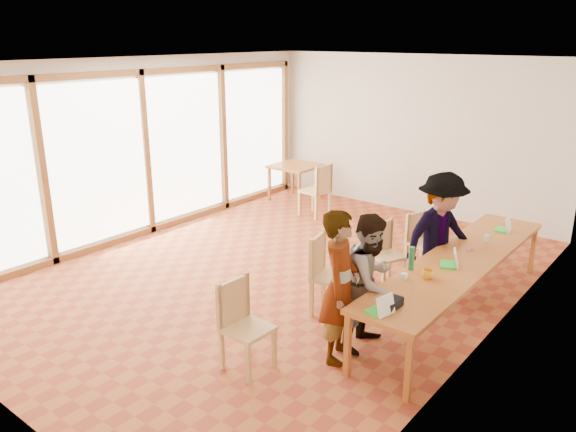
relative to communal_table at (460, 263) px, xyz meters
name	(u,v)px	position (x,y,z in m)	size (l,w,h in m)	color
ground	(281,274)	(-2.50, -0.37, -0.70)	(8.00, 8.00, 0.00)	#A45327
wall_back	(413,135)	(-2.50, 3.63, 0.80)	(6.00, 0.10, 3.00)	beige
wall_right	(498,215)	(0.50, -0.37, 0.80)	(0.10, 8.00, 3.00)	beige
window_wall	(145,148)	(-5.46, -0.37, 0.80)	(0.10, 8.00, 3.00)	white
ceiling	(280,60)	(-2.50, -0.37, 2.32)	(6.00, 8.00, 0.04)	white
communal_table	(460,263)	(0.00, 0.00, 0.00)	(0.80, 4.00, 0.75)	#AD5B26
side_table	(296,169)	(-4.71, 2.83, -0.03)	(0.90, 0.90, 0.75)	#AD5B26
chair_near	(240,315)	(-1.32, -2.46, -0.12)	(0.46, 0.46, 0.51)	tan
chair_mid	(325,266)	(-1.34, -0.92, -0.09)	(0.57, 0.57, 0.53)	tan
chair_far	(384,246)	(-1.21, 0.32, -0.16)	(0.54, 0.54, 0.47)	tan
chair_empty	(419,235)	(-1.04, 1.08, -0.18)	(0.49, 0.49, 0.45)	tan
chair_spare	(319,185)	(-3.65, 2.19, -0.08)	(0.51, 0.51, 0.54)	tan
person_near	(340,287)	(-0.60, -1.70, 0.13)	(0.61, 0.40, 1.66)	gray
person_mid	(371,281)	(-0.49, -1.27, 0.07)	(0.75, 0.58, 1.54)	gray
person_far	(440,237)	(-0.40, 0.31, 0.15)	(1.10, 0.63, 1.70)	gray
laptop_near	(382,308)	(-0.05, -1.81, 0.10)	(0.25, 0.27, 0.20)	#2BDB37
laptop_mid	(452,262)	(0.01, -0.27, 0.10)	(0.28, 0.29, 0.20)	#2BDB37
laptop_far	(505,227)	(0.08, 1.36, 0.10)	(0.22, 0.25, 0.19)	#2BDB37
yellow_mug	(428,274)	(-0.06, -0.78, 0.10)	(0.13, 0.13, 0.11)	#F2A714
green_bottle	(411,258)	(-0.32, -0.67, 0.19)	(0.07, 0.07, 0.28)	#1B6337
clear_glass	(487,238)	(0.03, 0.81, 0.09)	(0.07, 0.07, 0.09)	silver
condiment_cup	(404,276)	(-0.26, -0.94, 0.08)	(0.08, 0.08, 0.06)	white
pink_phone	(469,250)	(-0.02, 0.35, 0.05)	(0.05, 0.10, 0.01)	#C83E88
black_pouch	(391,303)	(-0.04, -1.65, 0.09)	(0.16, 0.26, 0.09)	black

